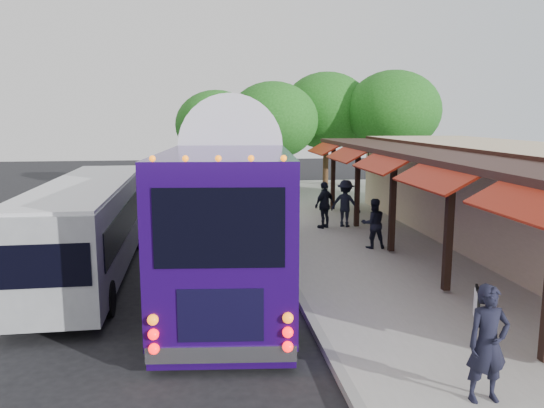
{
  "coord_description": "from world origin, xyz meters",
  "views": [
    {
      "loc": [
        -2.28,
        -12.29,
        4.6
      ],
      "look_at": [
        -0.11,
        4.41,
        1.8
      ],
      "focal_mm": 35.0,
      "sensor_mm": 36.0,
      "label": 1
    }
  ],
  "objects_px": {
    "ped_a": "(488,344)",
    "ped_c": "(325,205)",
    "city_bus": "(89,223)",
    "ped_b": "(373,223)",
    "ped_d": "(345,203)",
    "sign_board": "(477,308)",
    "coach_bus": "(233,199)"
  },
  "relations": [
    {
      "from": "ped_a",
      "to": "ped_c",
      "type": "xyz_separation_m",
      "value": [
        0.44,
        13.17,
        -0.01
      ]
    },
    {
      "from": "city_bus",
      "to": "ped_a",
      "type": "relative_size",
      "value": 5.41
    },
    {
      "from": "city_bus",
      "to": "ped_b",
      "type": "height_order",
      "value": "city_bus"
    },
    {
      "from": "ped_d",
      "to": "sign_board",
      "type": "distance_m",
      "value": 11.53
    },
    {
      "from": "ped_b",
      "to": "sign_board",
      "type": "relative_size",
      "value": 1.4
    },
    {
      "from": "coach_bus",
      "to": "city_bus",
      "type": "height_order",
      "value": "coach_bus"
    },
    {
      "from": "ped_b",
      "to": "ped_d",
      "type": "relative_size",
      "value": 0.89
    },
    {
      "from": "city_bus",
      "to": "sign_board",
      "type": "height_order",
      "value": "city_bus"
    },
    {
      "from": "coach_bus",
      "to": "ped_c",
      "type": "bearing_deg",
      "value": 58.37
    },
    {
      "from": "ped_d",
      "to": "sign_board",
      "type": "relative_size",
      "value": 1.57
    },
    {
      "from": "ped_d",
      "to": "coach_bus",
      "type": "bearing_deg",
      "value": 81.44
    },
    {
      "from": "ped_c",
      "to": "ped_d",
      "type": "height_order",
      "value": "ped_d"
    },
    {
      "from": "ped_a",
      "to": "ped_c",
      "type": "relative_size",
      "value": 1.01
    },
    {
      "from": "ped_c",
      "to": "city_bus",
      "type": "bearing_deg",
      "value": -6.64
    },
    {
      "from": "ped_a",
      "to": "sign_board",
      "type": "bearing_deg",
      "value": 65.27
    },
    {
      "from": "ped_a",
      "to": "sign_board",
      "type": "distance_m",
      "value": 1.98
    },
    {
      "from": "ped_a",
      "to": "ped_b",
      "type": "relative_size",
      "value": 1.11
    },
    {
      "from": "coach_bus",
      "to": "ped_d",
      "type": "relative_size",
      "value": 6.86
    },
    {
      "from": "ped_c",
      "to": "ped_d",
      "type": "bearing_deg",
      "value": 152.49
    },
    {
      "from": "city_bus",
      "to": "ped_c",
      "type": "height_order",
      "value": "city_bus"
    },
    {
      "from": "coach_bus",
      "to": "ped_c",
      "type": "relative_size",
      "value": 6.97
    },
    {
      "from": "ped_b",
      "to": "ped_c",
      "type": "xyz_separation_m",
      "value": [
        -0.9,
        3.43,
        0.08
      ]
    },
    {
      "from": "ped_a",
      "to": "sign_board",
      "type": "height_order",
      "value": "ped_a"
    },
    {
      "from": "ped_a",
      "to": "ped_c",
      "type": "height_order",
      "value": "ped_a"
    },
    {
      "from": "ped_d",
      "to": "sign_board",
      "type": "bearing_deg",
      "value": 120.56
    },
    {
      "from": "ped_b",
      "to": "coach_bus",
      "type": "bearing_deg",
      "value": 21.39
    },
    {
      "from": "coach_bus",
      "to": "ped_a",
      "type": "relative_size",
      "value": 6.92
    },
    {
      "from": "coach_bus",
      "to": "sign_board",
      "type": "xyz_separation_m",
      "value": [
        4.31,
        -6.09,
        -1.24
      ]
    },
    {
      "from": "ped_a",
      "to": "ped_c",
      "type": "distance_m",
      "value": 13.17
    },
    {
      "from": "ped_c",
      "to": "coach_bus",
      "type": "bearing_deg",
      "value": 15.91
    },
    {
      "from": "coach_bus",
      "to": "ped_c",
      "type": "distance_m",
      "value": 6.68
    },
    {
      "from": "ped_a",
      "to": "city_bus",
      "type": "bearing_deg",
      "value": 131.55
    }
  ]
}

